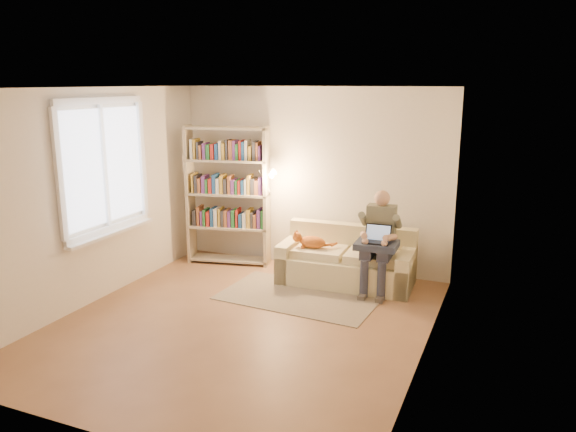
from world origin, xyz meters
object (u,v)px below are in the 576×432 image
at_px(sofa, 347,263).
at_px(laptop, 374,237).
at_px(bookshelf, 228,189).
at_px(person, 379,236).
at_px(cat, 314,242).

height_order(sofa, laptop, laptop).
relative_size(sofa, bookshelf, 0.88).
bearing_deg(person, laptop, -108.34).
relative_size(person, cat, 2.36).
relative_size(person, bookshelf, 0.64).
distance_m(cat, bookshelf, 1.59).
xyz_separation_m(person, laptop, (-0.03, -0.12, 0.01)).
distance_m(cat, laptop, 0.87).
relative_size(person, laptop, 3.88).
xyz_separation_m(laptop, bookshelf, (-2.31, 0.40, 0.39)).
xyz_separation_m(person, cat, (-0.88, -0.01, -0.17)).
height_order(laptop, bookshelf, bookshelf).
xyz_separation_m(sofa, laptop, (0.42, -0.24, 0.47)).
distance_m(sofa, person, 0.66).
bearing_deg(bookshelf, sofa, -16.93).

